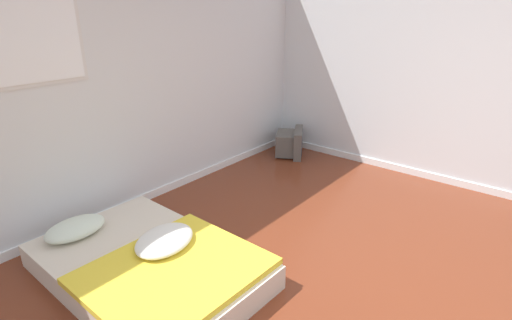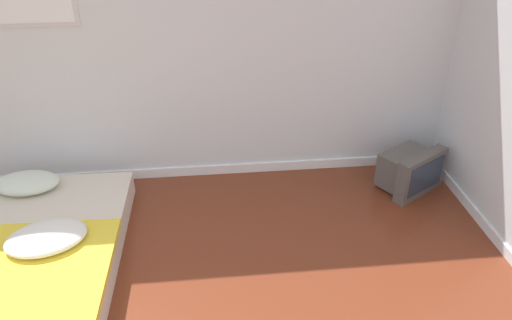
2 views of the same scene
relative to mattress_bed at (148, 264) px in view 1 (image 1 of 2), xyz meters
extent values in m
cube|color=silver|center=(0.55, 1.20, 1.17)|extent=(8.27, 0.06, 2.60)
cube|color=white|center=(0.55, 1.16, -0.09)|extent=(8.27, 0.02, 0.09)
cube|color=silver|center=(-0.04, 1.16, 1.73)|extent=(0.80, 0.01, 0.84)
cube|color=white|center=(-0.04, 1.16, 1.73)|extent=(0.73, 0.01, 0.77)
cube|color=silver|center=(3.52, -1.65, 1.17)|extent=(0.06, 8.03, 2.60)
cube|color=white|center=(3.48, -1.65, -0.09)|extent=(0.02, 8.03, 0.09)
cube|color=beige|center=(0.00, 0.01, -0.03)|extent=(1.26, 1.90, 0.21)
ellipsoid|color=silver|center=(-0.20, 0.74, 0.14)|extent=(0.53, 0.35, 0.14)
cube|color=yellow|center=(0.00, -0.34, 0.10)|extent=(1.27, 1.11, 0.05)
ellipsoid|color=silver|center=(0.15, -0.04, 0.16)|extent=(0.64, 0.55, 0.11)
cube|color=#56514C|center=(3.05, 0.80, 0.05)|extent=(0.52, 0.46, 0.31)
cube|color=#56514C|center=(3.15, 0.64, 0.06)|extent=(0.53, 0.39, 0.39)
cube|color=#283342|center=(3.18, 0.59, 0.07)|extent=(0.39, 0.24, 0.28)
camera|label=1|loc=(-1.54, -2.37, 1.95)|focal=28.00mm
camera|label=2|loc=(1.32, -2.90, 2.38)|focal=35.00mm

